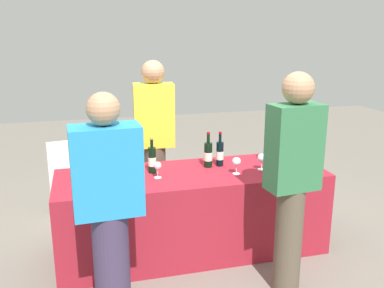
{
  "coord_description": "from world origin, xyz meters",
  "views": [
    {
      "loc": [
        -0.86,
        -3.3,
        1.9
      ],
      "look_at": [
        0.0,
        0.0,
        0.97
      ],
      "focal_mm": 39.78,
      "sensor_mm": 36.0,
      "label": 1
    }
  ],
  "objects_px": {
    "wine_glass_1": "(158,166)",
    "server_pouring": "(154,137)",
    "guest_0": "(109,205)",
    "wine_bottle_2": "(152,160)",
    "wine_glass_3": "(262,158)",
    "wine_glass_2": "(236,162)",
    "wine_bottle_3": "(208,155)",
    "ice_bucket": "(100,169)",
    "wine_bottle_1": "(126,159)",
    "wine_bottle_5": "(268,151)",
    "wine_bottle_4": "(220,154)",
    "wine_bottle_6": "(283,149)",
    "wine_bottle_0": "(81,164)",
    "menu_board": "(76,176)",
    "wine_glass_0": "(106,174)",
    "guest_1": "(292,177)"
  },
  "relations": [
    {
      "from": "wine_glass_1",
      "to": "server_pouring",
      "type": "height_order",
      "value": "server_pouring"
    },
    {
      "from": "guest_0",
      "to": "wine_bottle_2",
      "type": "bearing_deg",
      "value": 60.31
    },
    {
      "from": "wine_glass_1",
      "to": "wine_glass_3",
      "type": "height_order",
      "value": "wine_glass_3"
    },
    {
      "from": "wine_glass_2",
      "to": "wine_bottle_2",
      "type": "bearing_deg",
      "value": 162.6
    },
    {
      "from": "wine_bottle_3",
      "to": "ice_bucket",
      "type": "height_order",
      "value": "wine_bottle_3"
    },
    {
      "from": "wine_glass_3",
      "to": "wine_bottle_1",
      "type": "bearing_deg",
      "value": 167.96
    },
    {
      "from": "wine_glass_1",
      "to": "guest_0",
      "type": "bearing_deg",
      "value": -122.71
    },
    {
      "from": "wine_bottle_3",
      "to": "guest_0",
      "type": "distance_m",
      "value": 1.25
    },
    {
      "from": "wine_bottle_1",
      "to": "wine_glass_1",
      "type": "height_order",
      "value": "wine_bottle_1"
    },
    {
      "from": "wine_glass_2",
      "to": "wine_glass_1",
      "type": "bearing_deg",
      "value": 174.02
    },
    {
      "from": "wine_bottle_5",
      "to": "wine_bottle_3",
      "type": "bearing_deg",
      "value": 179.88
    },
    {
      "from": "wine_bottle_5",
      "to": "wine_glass_2",
      "type": "height_order",
      "value": "wine_bottle_5"
    },
    {
      "from": "wine_bottle_4",
      "to": "wine_glass_1",
      "type": "relative_size",
      "value": 2.26
    },
    {
      "from": "wine_bottle_6",
      "to": "guest_0",
      "type": "xyz_separation_m",
      "value": [
        -1.62,
        -0.83,
        -0.02
      ]
    },
    {
      "from": "wine_bottle_1",
      "to": "server_pouring",
      "type": "relative_size",
      "value": 0.19
    },
    {
      "from": "server_pouring",
      "to": "wine_glass_2",
      "type": "bearing_deg",
      "value": 131.59
    },
    {
      "from": "wine_bottle_0",
      "to": "wine_glass_2",
      "type": "relative_size",
      "value": 2.2
    },
    {
      "from": "wine_bottle_4",
      "to": "wine_glass_3",
      "type": "bearing_deg",
      "value": -32.7
    },
    {
      "from": "wine_bottle_0",
      "to": "wine_bottle_2",
      "type": "bearing_deg",
      "value": -1.24
    },
    {
      "from": "wine_bottle_5",
      "to": "menu_board",
      "type": "xyz_separation_m",
      "value": [
        -1.72,
        0.99,
        -0.43
      ]
    },
    {
      "from": "wine_bottle_1",
      "to": "wine_glass_3",
      "type": "bearing_deg",
      "value": -12.04
    },
    {
      "from": "guest_0",
      "to": "wine_bottle_3",
      "type": "bearing_deg",
      "value": 40.04
    },
    {
      "from": "wine_bottle_0",
      "to": "wine_glass_0",
      "type": "bearing_deg",
      "value": -53.11
    },
    {
      "from": "wine_glass_3",
      "to": "guest_0",
      "type": "bearing_deg",
      "value": -153.74
    },
    {
      "from": "wine_bottle_6",
      "to": "ice_bucket",
      "type": "bearing_deg",
      "value": -177.21
    },
    {
      "from": "wine_bottle_5",
      "to": "server_pouring",
      "type": "bearing_deg",
      "value": 151.43
    },
    {
      "from": "wine_bottle_3",
      "to": "wine_glass_3",
      "type": "xyz_separation_m",
      "value": [
        0.42,
        -0.19,
        -0.01
      ]
    },
    {
      "from": "wine_glass_0",
      "to": "wine_glass_1",
      "type": "xyz_separation_m",
      "value": [
        0.42,
        0.09,
        -0.01
      ]
    },
    {
      "from": "wine_bottle_2",
      "to": "wine_bottle_6",
      "type": "bearing_deg",
      "value": 0.15
    },
    {
      "from": "wine_bottle_3",
      "to": "wine_bottle_4",
      "type": "height_order",
      "value": "wine_bottle_3"
    },
    {
      "from": "wine_glass_2",
      "to": "guest_1",
      "type": "distance_m",
      "value": 0.66
    },
    {
      "from": "wine_glass_2",
      "to": "wine_bottle_3",
      "type": "bearing_deg",
      "value": 126.24
    },
    {
      "from": "wine_glass_3",
      "to": "guest_1",
      "type": "xyz_separation_m",
      "value": [
        -0.07,
        -0.67,
        0.07
      ]
    },
    {
      "from": "wine_bottle_2",
      "to": "wine_glass_2",
      "type": "relative_size",
      "value": 2.11
    },
    {
      "from": "guest_0",
      "to": "menu_board",
      "type": "xyz_separation_m",
      "value": [
        -0.24,
        1.85,
        -0.42
      ]
    },
    {
      "from": "wine_bottle_0",
      "to": "wine_glass_2",
      "type": "bearing_deg",
      "value": -10.1
    },
    {
      "from": "wine_bottle_5",
      "to": "wine_bottle_0",
      "type": "bearing_deg",
      "value": -179.54
    },
    {
      "from": "wine_bottle_1",
      "to": "wine_bottle_3",
      "type": "xyz_separation_m",
      "value": [
        0.71,
        -0.05,
        -0.0
      ]
    },
    {
      "from": "wine_glass_1",
      "to": "guest_1",
      "type": "distance_m",
      "value": 1.09
    },
    {
      "from": "wine_glass_2",
      "to": "guest_0",
      "type": "height_order",
      "value": "guest_0"
    },
    {
      "from": "server_pouring",
      "to": "wine_bottle_1",
      "type": "bearing_deg",
      "value": 60.26
    },
    {
      "from": "wine_bottle_1",
      "to": "wine_bottle_5",
      "type": "height_order",
      "value": "wine_bottle_1"
    },
    {
      "from": "wine_bottle_0",
      "to": "wine_bottle_2",
      "type": "xyz_separation_m",
      "value": [
        0.58,
        -0.01,
        -0.0
      ]
    },
    {
      "from": "server_pouring",
      "to": "wine_bottle_3",
      "type": "bearing_deg",
      "value": 131.74
    },
    {
      "from": "wine_bottle_3",
      "to": "wine_bottle_4",
      "type": "bearing_deg",
      "value": 4.16
    },
    {
      "from": "wine_bottle_4",
      "to": "wine_bottle_5",
      "type": "height_order",
      "value": "wine_bottle_4"
    },
    {
      "from": "wine_bottle_0",
      "to": "wine_bottle_1",
      "type": "xyz_separation_m",
      "value": [
        0.37,
        0.06,
        -0.0
      ]
    },
    {
      "from": "wine_bottle_1",
      "to": "wine_bottle_6",
      "type": "height_order",
      "value": "wine_bottle_6"
    },
    {
      "from": "wine_bottle_0",
      "to": "wine_bottle_6",
      "type": "bearing_deg",
      "value": -0.3
    },
    {
      "from": "wine_bottle_4",
      "to": "wine_glass_1",
      "type": "xyz_separation_m",
      "value": [
        -0.59,
        -0.18,
        -0.01
      ]
    }
  ]
}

